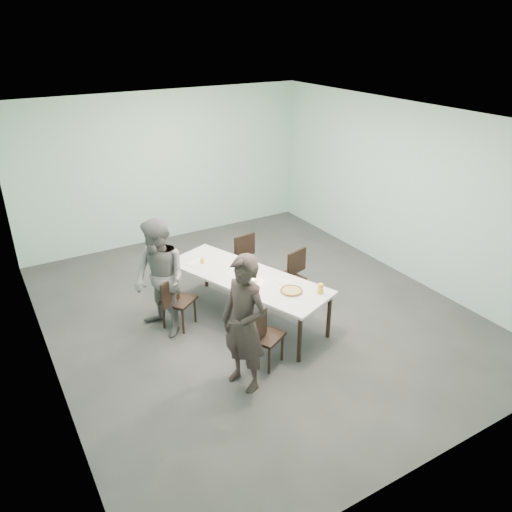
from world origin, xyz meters
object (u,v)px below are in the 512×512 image
table (247,279)px  beer_glass (320,289)px  tealight (253,280)px  diner_far (160,279)px  chair_near_right (292,273)px  water_tumbler (320,290)px  pizza (291,291)px  chair_far_right (240,256)px  amber_tumbler (203,261)px  diner_near (244,324)px  side_plate (284,282)px  chair_far_left (175,299)px  chair_near_left (262,334)px

table → beer_glass: 1.16m
beer_glass → tealight: (-0.62, 0.77, -0.05)m
diner_far → chair_near_right: bearing=68.7°
chair_near_right → water_tumbler: chair_near_right is taller
diner_far → pizza: (1.52, -1.07, -0.11)m
chair_far_right → amber_tumbler: 1.00m
diner_near → pizza: 1.21m
diner_near → side_plate: 1.43m
table → pizza: 0.80m
beer_glass → amber_tumbler: size_ratio=1.88×
chair_far_left → chair_far_right: (1.51, 0.79, 0.00)m
pizza → beer_glass: bearing=-36.1°
tealight → amber_tumbler: (-0.38, 0.92, 0.02)m
chair_far_left → diner_near: (0.25, -1.62, 0.39)m
chair_far_left → amber_tumbler: 0.81m
diner_near → diner_far: size_ratio=1.02×
table → chair_far_right: bearing=66.3°
side_plate → beer_glass: 0.58m
chair_far_left → tealight: size_ratio=15.54×
chair_far_right → beer_glass: beer_glass is taller
chair_far_right → water_tumbler: size_ratio=9.67×
diner_near → chair_far_right: bearing=134.1°
chair_near_right → diner_near: size_ratio=0.49×
beer_glass → chair_far_right: bearing=93.7°
chair_far_right → tealight: (-0.49, -1.31, 0.27)m
chair_near_left → chair_near_right: same height
chair_near_left → amber_tumbler: 1.84m
diner_near → tealight: 1.35m
chair_near_right → diner_far: (-2.12, 0.21, 0.37)m
beer_glass → amber_tumbler: (-1.00, 1.70, -0.03)m
side_plate → chair_far_left: bearing=151.1°
chair_near_right → chair_near_left: bearing=28.0°
diner_near → tealight: diner_near is taller
tealight → table: bearing=89.7°
chair_far_left → water_tumbler: (1.65, -1.27, 0.29)m
chair_far_left → diner_far: 0.42m
pizza → tealight: (-0.30, 0.54, 0.00)m
diner_far → side_plate: (1.60, -0.78, -0.12)m
chair_near_right → diner_far: diner_far is taller
pizza → tealight: 0.62m
chair_far_left → chair_far_right: bearing=-7.4°
tealight → amber_tumbler: bearing=112.4°
diner_near → beer_glass: bearing=84.8°
side_plate → tealight: bearing=146.8°
pizza → water_tumbler: (0.33, -0.21, 0.03)m
pizza → water_tumbler: bearing=-32.4°
chair_far_left → chair_far_right: 1.70m
diner_far → amber_tumbler: (0.84, 0.39, -0.09)m
table → chair_far_left: 1.09m
chair_far_right → pizza: chair_far_right is taller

